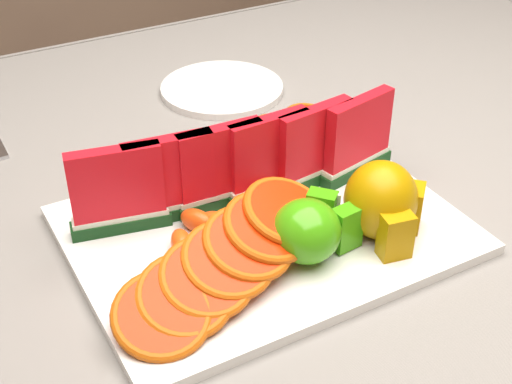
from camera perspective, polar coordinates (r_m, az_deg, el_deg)
table at (r=0.91m, az=-1.32°, el=-4.71°), size 1.40×0.90×0.75m
tablecloth at (r=0.87m, az=-1.37°, el=-1.52°), size 1.53×1.03×0.20m
platter at (r=0.76m, az=0.68°, el=-3.03°), size 0.40×0.30×0.01m
apple_cluster at (r=0.70m, az=4.44°, el=-2.97°), size 0.11×0.09×0.06m
pear_cluster at (r=0.74m, az=10.16°, el=-0.83°), size 0.10×0.10×0.08m
side_plate at (r=1.06m, az=-2.74°, el=8.27°), size 0.23×0.23×0.01m
watermelon_row at (r=0.77m, az=-0.90°, el=2.25°), size 0.39×0.07×0.10m
orange_fan_front at (r=0.67m, az=-2.26°, el=-5.43°), size 0.27×0.16×0.07m
orange_fan_back at (r=0.84m, az=-2.33°, el=3.07°), size 0.33×0.11×0.05m
tangerine_segments at (r=0.75m, az=-2.13°, el=-1.96°), size 0.16×0.08×0.03m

